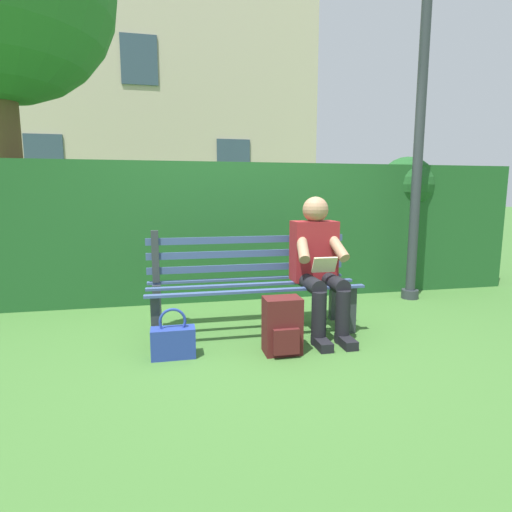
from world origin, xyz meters
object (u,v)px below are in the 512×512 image
at_px(park_bench, 251,280).
at_px(handbag, 173,341).
at_px(person_seated, 318,262).
at_px(backpack, 282,326).
at_px(lamp_post, 422,88).

height_order(park_bench, handbag, park_bench).
distance_m(person_seated, backpack, 0.71).
bearing_deg(backpack, handbag, -5.66).
xyz_separation_m(backpack, handbag, (0.80, -0.08, -0.08)).
relative_size(person_seated, lamp_post, 0.30).
relative_size(backpack, lamp_post, 0.11).
bearing_deg(handbag, person_seated, -164.96).
bearing_deg(park_bench, handbag, 37.22).
distance_m(backpack, handbag, 0.80).
xyz_separation_m(park_bench, handbag, (0.68, 0.52, -0.32)).
xyz_separation_m(handbag, lamp_post, (-2.65, -1.17, 2.16)).
relative_size(backpack, handbag, 1.14).
height_order(backpack, lamp_post, lamp_post).
bearing_deg(handbag, park_bench, -142.78).
bearing_deg(person_seated, handbag, 15.04).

